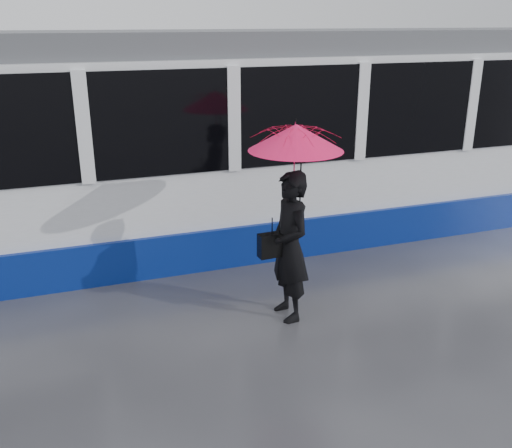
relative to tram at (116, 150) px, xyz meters
name	(u,v)px	position (x,y,z in m)	size (l,w,h in m)	color
ground	(237,308)	(1.11, -2.50, -1.64)	(90.00, 90.00, 0.00)	#2E2E34
rails	(192,240)	(1.11, 0.00, -1.63)	(34.00, 1.51, 0.02)	#3F3D38
tram	(116,150)	(0.00, 0.00, 0.00)	(26.00, 2.56, 3.35)	white
woman	(290,247)	(1.65, -2.91, -0.71)	(0.68, 0.45, 1.86)	black
umbrella	(296,156)	(1.70, -2.91, 0.40)	(1.15, 1.15, 1.26)	#EF146F
handbag	(272,245)	(1.43, -2.89, -0.66)	(0.34, 0.16, 0.47)	black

